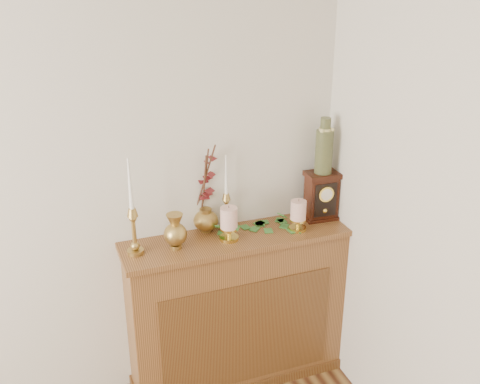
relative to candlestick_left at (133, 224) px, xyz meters
name	(u,v)px	position (x,y,z in m)	size (l,w,h in m)	color
console_shelf	(238,313)	(0.54, 0.00, -0.66)	(1.24, 0.34, 0.93)	brown
candlestick_left	(133,224)	(0.00, 0.00, 0.00)	(0.08, 0.08, 0.50)	tan
candlestick_center	(226,205)	(0.51, 0.10, -0.03)	(0.07, 0.07, 0.42)	tan
bud_vase	(175,232)	(0.20, -0.02, -0.07)	(0.12, 0.12, 0.19)	tan
ginger_jar	(206,191)	(0.42, 0.14, 0.06)	(0.20, 0.21, 0.49)	tan
pillar_candle_left	(229,222)	(0.49, -0.02, -0.06)	(0.10, 0.10, 0.19)	gold
pillar_candle_right	(298,214)	(0.87, -0.05, -0.07)	(0.09, 0.09, 0.18)	gold
ivy_garland	(248,231)	(0.61, 0.01, -0.15)	(0.53, 0.23, 0.09)	#36752C
mantel_clock	(321,196)	(1.05, 0.04, -0.03)	(0.19, 0.14, 0.28)	#37140B
ceramic_vase	(324,148)	(1.05, 0.04, 0.25)	(0.10, 0.10, 0.31)	#1A3427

